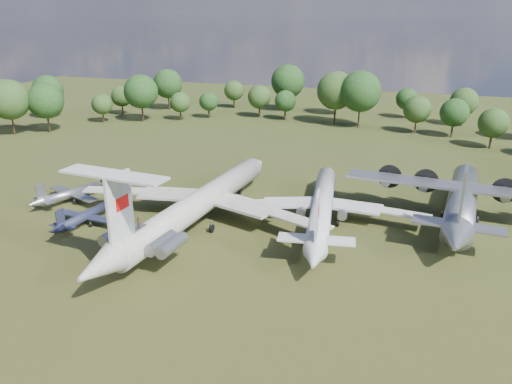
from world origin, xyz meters
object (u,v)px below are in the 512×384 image
(person_on_il62, at_px, (139,222))
(small_prop_west, at_px, (84,219))
(tu104_jet, at_px, (322,210))
(il62_airliner, at_px, (199,208))
(an12_transport, at_px, (461,205))
(small_prop_northwest, at_px, (71,196))

(person_on_il62, bearing_deg, small_prop_west, -40.11)
(tu104_jet, xyz_separation_m, person_on_il62, (-19.23, -21.93, 4.12))
(il62_airliner, bearing_deg, an12_transport, 25.09)
(tu104_jet, xyz_separation_m, small_prop_west, (-34.96, -12.95, -1.11))
(il62_airliner, distance_m, an12_transport, 41.51)
(tu104_jet, distance_m, small_prop_west, 37.30)
(tu104_jet, relative_size, small_prop_northwest, 2.68)
(il62_airliner, distance_m, person_on_il62, 15.74)
(small_prop_west, bearing_deg, tu104_jet, 24.86)
(il62_airliner, relative_size, small_prop_west, 3.75)
(il62_airliner, height_order, tu104_jet, il62_airliner)
(an12_transport, distance_m, person_on_il62, 50.10)
(an12_transport, distance_m, small_prop_northwest, 65.74)
(an12_transport, xyz_separation_m, person_on_il62, (-40.03, -29.93, 3.58))
(tu104_jet, bearing_deg, an12_transport, 12.38)
(small_prop_northwest, bearing_deg, tu104_jet, 25.80)
(an12_transport, bearing_deg, il62_airliner, -154.33)
(il62_airliner, height_order, small_prop_west, il62_airliner)
(tu104_jet, xyz_separation_m, an12_transport, (20.79, 8.00, 0.54))
(person_on_il62, bearing_deg, an12_transport, -153.62)
(an12_transport, xyz_separation_m, small_prop_northwest, (-64.38, -13.23, -1.53))
(il62_airliner, xyz_separation_m, small_prop_west, (-16.91, -6.30, -1.64))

